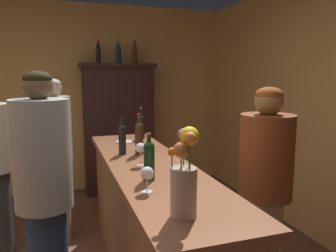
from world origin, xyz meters
TOP-DOWN VIEW (x-y plane):
  - wall_back at (0.00, 2.90)m, footprint 4.97×0.12m
  - bar_counter at (0.67, 0.38)m, footprint 0.59×2.46m
  - display_cabinet at (0.83, 2.62)m, footprint 1.02×0.39m
  - wine_bottle_syrah at (0.67, 0.69)m, footprint 0.07×0.07m
  - wine_bottle_chardonnay at (0.53, 0.73)m, footprint 0.06×0.06m
  - wine_bottle_merlot at (0.85, 1.36)m, footprint 0.07×0.07m
  - wine_bottle_malbec at (0.57, 0.01)m, footprint 0.07×0.07m
  - wine_glass_front at (0.60, 0.35)m, footprint 0.08×0.08m
  - wine_glass_mid at (0.50, -0.20)m, footprint 0.07×0.07m
  - flower_arrangement at (0.58, -0.57)m, footprint 0.14×0.15m
  - cheese_plate at (0.64, 1.20)m, footprint 0.17×0.17m
  - display_bottle_left at (0.58, 2.62)m, footprint 0.07×0.07m
  - display_bottle_midleft at (0.85, 2.62)m, footprint 0.07×0.07m
  - display_bottle_center at (1.08, 2.62)m, footprint 0.07×0.07m
  - patron_near_entrance at (-0.06, 0.14)m, footprint 0.34×0.34m
  - patron_by_cabinet at (-0.00, 1.36)m, footprint 0.32×0.32m
  - bartender at (1.39, -0.03)m, footprint 0.37×0.37m

SIDE VIEW (x-z plane):
  - bar_counter at x=0.67m, z-range 0.00..1.00m
  - bartender at x=1.39m, z-range 0.07..1.64m
  - patron_by_cabinet at x=0.00m, z-range 0.08..1.69m
  - patron_near_entrance at x=-0.06m, z-range 0.08..1.75m
  - display_cabinet at x=0.83m, z-range 0.04..1.84m
  - cheese_plate at x=0.64m, z-range 1.00..1.01m
  - wine_glass_mid at x=0.50m, z-range 1.02..1.17m
  - wine_glass_front at x=0.60m, z-range 1.03..1.20m
  - wine_bottle_merlot at x=0.85m, z-range 0.97..1.29m
  - wine_bottle_malbec at x=0.57m, z-range 0.98..1.28m
  - wine_bottle_chardonnay at x=0.53m, z-range 0.98..1.28m
  - wine_bottle_syrah at x=0.67m, z-range 0.97..1.31m
  - flower_arrangement at x=0.58m, z-range 0.97..1.39m
  - wall_back at x=0.00m, z-range 0.00..2.61m
  - display_bottle_left at x=0.58m, z-range 1.79..2.08m
  - display_bottle_midleft at x=0.85m, z-range 1.79..2.09m
  - display_bottle_center at x=1.08m, z-range 1.78..2.09m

